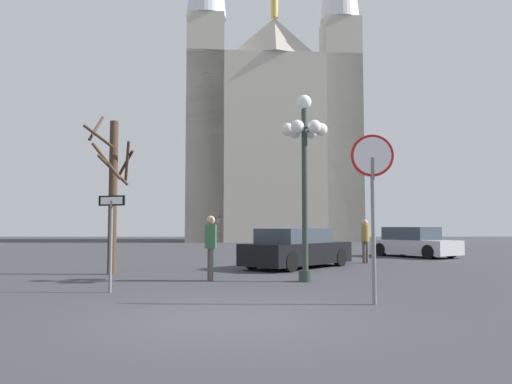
{
  "coord_description": "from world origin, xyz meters",
  "views": [
    {
      "loc": [
        0.48,
        -7.96,
        1.48
      ],
      "look_at": [
        0.65,
        20.87,
        3.46
      ],
      "focal_mm": 34.62,
      "sensor_mm": 36.0,
      "label": 1
    }
  ],
  "objects_px": {
    "cathedral": "(271,124)",
    "pedestrian_standing": "(211,241)",
    "bare_tree": "(112,189)",
    "one_way_arrow_sign": "(111,230)",
    "pedestrian_walking": "(365,237)",
    "parked_car_near_silver": "(414,243)",
    "stop_sign": "(373,184)",
    "street_lamp": "(305,153)",
    "parked_car_far_black": "(297,249)"
  },
  "relations": [
    {
      "from": "cathedral",
      "to": "pedestrian_standing",
      "type": "xyz_separation_m",
      "value": [
        -2.9,
        -35.22,
        -10.58
      ]
    },
    {
      "from": "cathedral",
      "to": "bare_tree",
      "type": "xyz_separation_m",
      "value": [
        -6.1,
        -33.45,
        -9.03
      ]
    },
    {
      "from": "one_way_arrow_sign",
      "to": "pedestrian_walking",
      "type": "height_order",
      "value": "one_way_arrow_sign"
    },
    {
      "from": "cathedral",
      "to": "pedestrian_walking",
      "type": "xyz_separation_m",
      "value": [
        2.73,
        -28.99,
        -10.59
      ]
    },
    {
      "from": "bare_tree",
      "to": "pedestrian_walking",
      "type": "xyz_separation_m",
      "value": [
        8.83,
        4.47,
        -1.56
      ]
    },
    {
      "from": "one_way_arrow_sign",
      "to": "parked_car_near_silver",
      "type": "height_order",
      "value": "one_way_arrow_sign"
    },
    {
      "from": "bare_tree",
      "to": "parked_car_near_silver",
      "type": "height_order",
      "value": "bare_tree"
    },
    {
      "from": "pedestrian_standing",
      "to": "stop_sign",
      "type": "bearing_deg",
      "value": -49.75
    },
    {
      "from": "stop_sign",
      "to": "one_way_arrow_sign",
      "type": "bearing_deg",
      "value": 162.65
    },
    {
      "from": "street_lamp",
      "to": "pedestrian_walking",
      "type": "height_order",
      "value": "street_lamp"
    },
    {
      "from": "bare_tree",
      "to": "pedestrian_walking",
      "type": "bearing_deg",
      "value": 26.83
    },
    {
      "from": "stop_sign",
      "to": "parked_car_near_silver",
      "type": "xyz_separation_m",
      "value": [
        5.41,
        14.28,
        -1.62
      ]
    },
    {
      "from": "bare_tree",
      "to": "parked_car_near_silver",
      "type": "relative_size",
      "value": 1.15
    },
    {
      "from": "stop_sign",
      "to": "one_way_arrow_sign",
      "type": "distance_m",
      "value": 5.81
    },
    {
      "from": "pedestrian_standing",
      "to": "parked_car_near_silver",
      "type": "bearing_deg",
      "value": 49.06
    },
    {
      "from": "cathedral",
      "to": "one_way_arrow_sign",
      "type": "relative_size",
      "value": 18.79
    },
    {
      "from": "street_lamp",
      "to": "parked_car_near_silver",
      "type": "xyz_separation_m",
      "value": [
        6.3,
        10.44,
        -2.79
      ]
    },
    {
      "from": "street_lamp",
      "to": "parked_car_near_silver",
      "type": "height_order",
      "value": "street_lamp"
    },
    {
      "from": "pedestrian_walking",
      "to": "parked_car_near_silver",
      "type": "bearing_deg",
      "value": 50.97
    },
    {
      "from": "bare_tree",
      "to": "street_lamp",
      "type": "bearing_deg",
      "value": -19.11
    },
    {
      "from": "cathedral",
      "to": "parked_car_far_black",
      "type": "bearing_deg",
      "value": -90.36
    },
    {
      "from": "street_lamp",
      "to": "pedestrian_walking",
      "type": "bearing_deg",
      "value": 64.5
    },
    {
      "from": "one_way_arrow_sign",
      "to": "pedestrian_standing",
      "type": "bearing_deg",
      "value": 49.3
    },
    {
      "from": "parked_car_far_black",
      "to": "bare_tree",
      "type": "bearing_deg",
      "value": -158.38
    },
    {
      "from": "stop_sign",
      "to": "pedestrian_walking",
      "type": "bearing_deg",
      "value": 78.04
    },
    {
      "from": "street_lamp",
      "to": "pedestrian_standing",
      "type": "relative_size",
      "value": 2.88
    },
    {
      "from": "cathedral",
      "to": "bare_tree",
      "type": "relative_size",
      "value": 8.07
    },
    {
      "from": "street_lamp",
      "to": "parked_car_near_silver",
      "type": "bearing_deg",
      "value": 58.86
    },
    {
      "from": "cathedral",
      "to": "stop_sign",
      "type": "bearing_deg",
      "value": -89.2
    },
    {
      "from": "one_way_arrow_sign",
      "to": "parked_car_far_black",
      "type": "height_order",
      "value": "one_way_arrow_sign"
    },
    {
      "from": "stop_sign",
      "to": "one_way_arrow_sign",
      "type": "height_order",
      "value": "stop_sign"
    },
    {
      "from": "pedestrian_standing",
      "to": "cathedral",
      "type": "bearing_deg",
      "value": 85.29
    },
    {
      "from": "parked_car_far_black",
      "to": "pedestrian_standing",
      "type": "height_order",
      "value": "pedestrian_standing"
    },
    {
      "from": "stop_sign",
      "to": "one_way_arrow_sign",
      "type": "relative_size",
      "value": 1.5
    },
    {
      "from": "stop_sign",
      "to": "parked_car_far_black",
      "type": "xyz_separation_m",
      "value": [
        -0.74,
        8.18,
        -1.62
      ]
    },
    {
      "from": "parked_car_far_black",
      "to": "pedestrian_standing",
      "type": "distance_m",
      "value": 4.93
    },
    {
      "from": "stop_sign",
      "to": "pedestrian_standing",
      "type": "xyz_separation_m",
      "value": [
        -3.45,
        4.07,
        -1.22
      ]
    },
    {
      "from": "street_lamp",
      "to": "bare_tree",
      "type": "bearing_deg",
      "value": 160.89
    },
    {
      "from": "street_lamp",
      "to": "pedestrian_walking",
      "type": "distance_m",
      "value": 7.55
    },
    {
      "from": "stop_sign",
      "to": "parked_car_far_black",
      "type": "height_order",
      "value": "stop_sign"
    },
    {
      "from": "cathedral",
      "to": "one_way_arrow_sign",
      "type": "distance_m",
      "value": 39.26
    },
    {
      "from": "stop_sign",
      "to": "street_lamp",
      "type": "xyz_separation_m",
      "value": [
        -0.9,
        3.85,
        1.17
      ]
    },
    {
      "from": "one_way_arrow_sign",
      "to": "pedestrian_standing",
      "type": "height_order",
      "value": "one_way_arrow_sign"
    },
    {
      "from": "cathedral",
      "to": "pedestrian_walking",
      "type": "relative_size",
      "value": 23.39
    },
    {
      "from": "stop_sign",
      "to": "parked_car_far_black",
      "type": "bearing_deg",
      "value": 95.2
    },
    {
      "from": "street_lamp",
      "to": "parked_car_far_black",
      "type": "xyz_separation_m",
      "value": [
        0.15,
        4.33,
        -2.8
      ]
    },
    {
      "from": "street_lamp",
      "to": "parked_car_far_black",
      "type": "distance_m",
      "value": 5.16
    },
    {
      "from": "bare_tree",
      "to": "pedestrian_walking",
      "type": "relative_size",
      "value": 2.9
    },
    {
      "from": "pedestrian_walking",
      "to": "pedestrian_standing",
      "type": "xyz_separation_m",
      "value": [
        -5.63,
        -6.23,
        0.01
      ]
    },
    {
      "from": "cathedral",
      "to": "one_way_arrow_sign",
      "type": "xyz_separation_m",
      "value": [
        -4.93,
        -37.58,
        -10.25
      ]
    }
  ]
}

